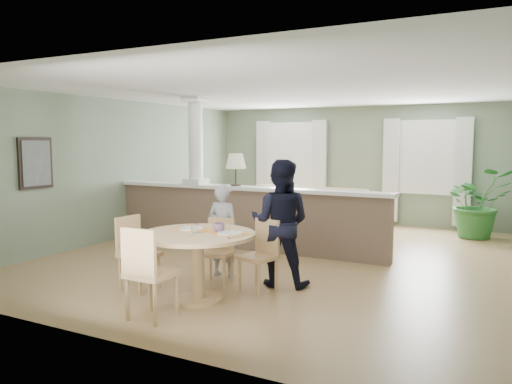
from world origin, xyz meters
The scene contains 12 objects.
ground centered at (0.00, 0.00, 0.00)m, with size 8.00×8.00×0.00m, color tan.
room_shell centered at (-0.03, 0.63, 1.81)m, with size 7.02×8.02×2.71m.
pony_wall centered at (-0.99, 0.20, 0.71)m, with size 5.32×0.38×2.70m.
sofa centered at (-0.54, 1.88, 0.48)m, with size 3.27×1.28×0.95m, color olive.
houseplant centered at (2.70, 3.20, 0.69)m, with size 1.25×1.08×1.39m, color #266126.
dining_table centered at (0.05, -2.61, 0.66)m, with size 1.36×1.36×0.93m.
chair_far_boy centered at (-0.16, -1.83, 0.48)m, with size 0.46×0.46×0.86m.
chair_far_man centered at (0.51, -1.87, 0.50)m, with size 0.50×0.50×0.91m.
chair_near centered at (-0.07, -3.40, 0.56)m, with size 0.46×0.46×1.01m.
chair_side centered at (-0.95, -2.58, 0.52)m, with size 0.46×0.46×0.94m.
child_person centered at (-0.26, -1.54, 0.66)m, with size 0.48×0.31×1.31m, color #939397.
man_person centered at (0.63, -1.55, 0.83)m, with size 0.81×0.63×1.67m, color black.
Camera 1 is at (3.32, -7.43, 1.90)m, focal length 35.00 mm.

